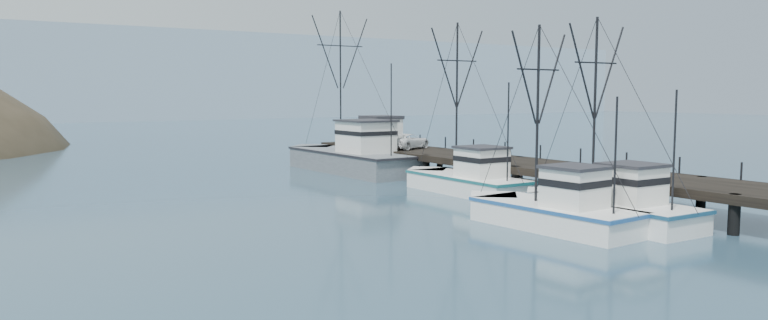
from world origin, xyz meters
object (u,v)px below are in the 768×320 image
trawler_far (466,181)px  pickup_truck (407,141)px  trawler_mid (550,212)px  work_vessel (351,157)px  pier (494,162)px  pier_shed (381,131)px  trawler_near (607,208)px

trawler_far → pickup_truck: bearing=73.0°
trawler_mid → work_vessel: (4.20, 27.43, 0.41)m
pier → trawler_mid: size_ratio=4.12×
work_vessel → pickup_truck: work_vessel is taller
trawler_far → pickup_truck: (3.85, 12.60, 1.85)m
trawler_mid → pickup_truck: size_ratio=2.23×
pickup_truck → pier_shed: bearing=-19.1°
work_vessel → pier_shed: 4.45m
trawler_near → pier: bearing=70.3°
trawler_near → work_vessel: size_ratio=0.64×
trawler_far → trawler_mid: bearing=-110.2°
trawler_far → pier_shed: bearing=77.8°
trawler_far → trawler_near: bearing=-94.4°
pier_shed → trawler_far: bearing=-102.2°
trawler_near → trawler_far: trawler_far is taller
pier → trawler_near: size_ratio=3.94×
trawler_mid → pickup_truck: (8.25, 24.57, 1.85)m
trawler_mid → work_vessel: work_vessel is taller
pier_shed → trawler_near: bearing=-98.8°
trawler_far → pickup_truck: 13.30m
pier_shed → pier: bearing=-87.1°
trawler_mid → pier_shed: 29.57m
pickup_truck → trawler_near: bearing=145.6°
trawler_far → pickup_truck: trawler_far is taller
trawler_mid → work_vessel: size_ratio=0.61×
trawler_near → pickup_truck: trawler_near is taller
trawler_near → pickup_truck: (4.82, 25.34, 1.85)m
pickup_truck → trawler_far: bearing=139.4°
trawler_near → trawler_far: 12.78m
trawler_near → pickup_truck: size_ratio=2.33×
trawler_near → trawler_far: (0.98, 12.74, 0.00)m
pier_shed → pickup_truck: bearing=-85.5°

